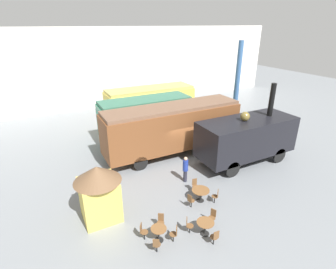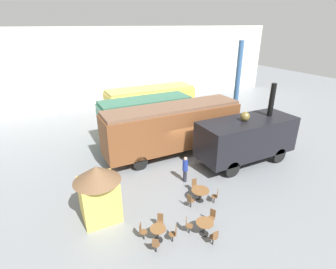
{
  "view_description": "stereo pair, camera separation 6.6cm",
  "coord_description": "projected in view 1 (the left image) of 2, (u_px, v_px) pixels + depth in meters",
  "views": [
    {
      "loc": [
        -8.95,
        -15.08,
        9.31
      ],
      "look_at": [
        -0.69,
        1.0,
        1.6
      ],
      "focal_mm": 28.0,
      "sensor_mm": 36.0,
      "label": 1
    },
    {
      "loc": [
        -8.89,
        -15.11,
        9.31
      ],
      "look_at": [
        -0.69,
        1.0,
        1.6
      ],
      "focal_mm": 28.0,
      "sensor_mm": 36.0,
      "label": 2
    }
  ],
  "objects": [
    {
      "name": "cafe_table_mid",
      "position": [
        205.0,
        225.0,
        12.34
      ],
      "size": [
        0.84,
        0.84,
        0.71
      ],
      "color": "black",
      "rests_on": "ground_plane"
    },
    {
      "name": "cafe_chair_8",
      "position": [
        191.0,
        200.0,
        14.13
      ],
      "size": [
        0.39,
        0.37,
        0.87
      ],
      "rotation": [
        0.0,
        0.0,
        6.61
      ],
      "color": "black",
      "rests_on": "ground_plane"
    },
    {
      "name": "cafe_chair_7",
      "position": [
        195.0,
        185.0,
        15.47
      ],
      "size": [
        0.36,
        0.38,
        0.87
      ],
      "rotation": [
        0.0,
        0.0,
        4.51
      ],
      "color": "black",
      "rests_on": "ground_plane"
    },
    {
      "name": "cafe_chair_3",
      "position": [
        143.0,
        231.0,
        12.05
      ],
      "size": [
        0.4,
        0.39,
        0.87
      ],
      "rotation": [
        0.0,
        0.0,
        11.99
      ],
      "color": "black",
      "rests_on": "ground_plane"
    },
    {
      "name": "cafe_chair_2",
      "position": [
        161.0,
        221.0,
        12.66
      ],
      "size": [
        0.39,
        0.4,
        0.87
      ],
      "rotation": [
        0.0,
        0.0,
        10.42
      ],
      "color": "black",
      "rests_on": "ground_plane"
    },
    {
      "name": "cafe_chair_1",
      "position": [
        175.0,
        233.0,
        11.91
      ],
      "size": [
        0.4,
        0.39,
        0.87
      ],
      "rotation": [
        0.0,
        0.0,
        8.85
      ],
      "color": "black",
      "rests_on": "ground_plane"
    },
    {
      "name": "streamlined_locomotive",
      "position": [
        154.0,
        115.0,
        22.3
      ],
      "size": [
        9.36,
        2.63,
        3.6
      ],
      "color": "#196B47",
      "rests_on": "ground_plane"
    },
    {
      "name": "steam_locomotive",
      "position": [
        246.0,
        136.0,
        18.41
      ],
      "size": [
        7.1,
        2.73,
        5.54
      ],
      "color": "black",
      "rests_on": "ground_plane"
    },
    {
      "name": "cafe_chair_4",
      "position": [
        215.0,
        237.0,
        11.7
      ],
      "size": [
        0.36,
        0.36,
        0.87
      ],
      "rotation": [
        0.0,
        0.0,
        7.83
      ],
      "color": "black",
      "rests_on": "ground_plane"
    },
    {
      "name": "visitor_person",
      "position": [
        185.0,
        168.0,
        16.36
      ],
      "size": [
        0.34,
        0.34,
        1.74
      ],
      "color": "#262633",
      "rests_on": "ground_plane"
    },
    {
      "name": "passenger_coach_wooden",
      "position": [
        173.0,
        126.0,
        19.49
      ],
      "size": [
        10.43,
        2.62,
        3.82
      ],
      "color": "brown",
      "rests_on": "ground_plane"
    },
    {
      "name": "cafe_chair_0",
      "position": [
        156.0,
        244.0,
        11.3
      ],
      "size": [
        0.39,
        0.4,
        0.87
      ],
      "rotation": [
        0.0,
        0.0,
        7.28
      ],
      "color": "black",
      "rests_on": "ground_plane"
    },
    {
      "name": "cafe_chair_5",
      "position": [
        213.0,
        216.0,
        12.96
      ],
      "size": [
        0.4,
        0.39,
        0.87
      ],
      "rotation": [
        0.0,
        0.0,
        9.92
      ],
      "color": "black",
      "rests_on": "ground_plane"
    },
    {
      "name": "cafe_table_far",
      "position": [
        201.0,
        192.0,
        14.67
      ],
      "size": [
        1.0,
        1.0,
        0.72
      ],
      "color": "black",
      "rests_on": "ground_plane"
    },
    {
      "name": "cafe_table_near",
      "position": [
        159.0,
        231.0,
        11.97
      ],
      "size": [
        0.74,
        0.74,
        0.71
      ],
      "color": "black",
      "rests_on": "ground_plane"
    },
    {
      "name": "backdrop_wall",
      "position": [
        117.0,
        68.0,
        30.53
      ],
      "size": [
        44.0,
        0.15,
        9.0
      ],
      "color": "silver",
      "rests_on": "ground_plane"
    },
    {
      "name": "ticket_kiosk",
      "position": [
        99.0,
        190.0,
        13.0
      ],
      "size": [
        2.34,
        2.34,
        3.0
      ],
      "color": "#DBC151",
      "rests_on": "ground_plane"
    },
    {
      "name": "ground_plane",
      "position": [
        182.0,
        157.0,
        19.76
      ],
      "size": [
        80.0,
        80.0,
        0.0
      ],
      "primitive_type": "plane",
      "color": "gray"
    },
    {
      "name": "cafe_chair_9",
      "position": [
        216.0,
        195.0,
        14.51
      ],
      "size": [
        0.4,
        0.4,
        0.87
      ],
      "rotation": [
        0.0,
        0.0,
        8.7
      ],
      "color": "black",
      "rests_on": "ground_plane"
    },
    {
      "name": "passenger_coach_vintage",
      "position": [
        150.0,
        101.0,
        26.11
      ],
      "size": [
        8.69,
        2.81,
        3.49
      ],
      "color": "#E0C64C",
      "rests_on": "ground_plane"
    },
    {
      "name": "support_pillar",
      "position": [
        237.0,
        88.0,
        23.32
      ],
      "size": [
        0.44,
        0.44,
        8.0
      ],
      "color": "#386093",
      "rests_on": "ground_plane"
    },
    {
      "name": "cafe_chair_6",
      "position": [
        188.0,
        224.0,
        12.42
      ],
      "size": [
        0.4,
        0.39,
        0.87
      ],
      "rotation": [
        0.0,
        0.0,
        12.01
      ],
      "color": "black",
      "rests_on": "ground_plane"
    }
  ]
}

